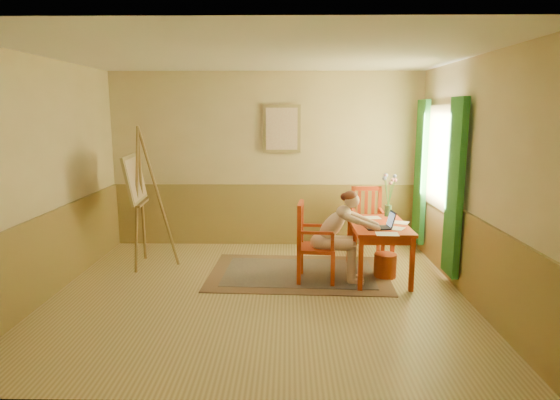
{
  "coord_description": "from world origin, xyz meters",
  "views": [
    {
      "loc": [
        0.35,
        -5.62,
        2.18
      ],
      "look_at": [
        0.25,
        0.55,
        1.05
      ],
      "focal_mm": 31.27,
      "sensor_mm": 36.0,
      "label": 1
    }
  ],
  "objects_px": {
    "chair_left": "(313,242)",
    "figure": "(338,232)",
    "easel": "(138,184)",
    "table": "(379,230)",
    "laptop": "(382,225)",
    "chair_back": "(367,222)"
  },
  "relations": [
    {
      "from": "figure",
      "to": "laptop",
      "type": "relative_size",
      "value": 3.14
    },
    {
      "from": "table",
      "to": "figure",
      "type": "relative_size",
      "value": 1.0
    },
    {
      "from": "table",
      "to": "laptop",
      "type": "distance_m",
      "value": 0.28
    },
    {
      "from": "table",
      "to": "chair_back",
      "type": "height_order",
      "value": "chair_back"
    },
    {
      "from": "table",
      "to": "laptop",
      "type": "bearing_deg",
      "value": -92.09
    },
    {
      "from": "figure",
      "to": "laptop",
      "type": "xyz_separation_m",
      "value": [
        0.55,
        -0.03,
        0.1
      ]
    },
    {
      "from": "table",
      "to": "easel",
      "type": "xyz_separation_m",
      "value": [
        -3.29,
        0.42,
        0.54
      ]
    },
    {
      "from": "chair_left",
      "to": "chair_back",
      "type": "xyz_separation_m",
      "value": [
        0.88,
        1.14,
        0.01
      ]
    },
    {
      "from": "chair_left",
      "to": "figure",
      "type": "xyz_separation_m",
      "value": [
        0.32,
        -0.03,
        0.14
      ]
    },
    {
      "from": "chair_back",
      "to": "chair_left",
      "type": "bearing_deg",
      "value": -127.68
    },
    {
      "from": "chair_back",
      "to": "easel",
      "type": "bearing_deg",
      "value": -171.0
    },
    {
      "from": "chair_back",
      "to": "easel",
      "type": "xyz_separation_m",
      "value": [
        -3.29,
        -0.52,
        0.65
      ]
    },
    {
      "from": "figure",
      "to": "easel",
      "type": "height_order",
      "value": "easel"
    },
    {
      "from": "chair_left",
      "to": "easel",
      "type": "xyz_separation_m",
      "value": [
        -2.41,
        0.61,
        0.66
      ]
    },
    {
      "from": "table",
      "to": "easel",
      "type": "height_order",
      "value": "easel"
    },
    {
      "from": "table",
      "to": "laptop",
      "type": "height_order",
      "value": "laptop"
    },
    {
      "from": "table",
      "to": "figure",
      "type": "xyz_separation_m",
      "value": [
        -0.55,
        -0.22,
        0.03
      ]
    },
    {
      "from": "chair_back",
      "to": "figure",
      "type": "distance_m",
      "value": 1.29
    },
    {
      "from": "chair_left",
      "to": "easel",
      "type": "relative_size",
      "value": 0.52
    },
    {
      "from": "table",
      "to": "chair_left",
      "type": "bearing_deg",
      "value": -167.45
    },
    {
      "from": "chair_left",
      "to": "chair_back",
      "type": "bearing_deg",
      "value": 52.32
    },
    {
      "from": "chair_back",
      "to": "laptop",
      "type": "height_order",
      "value": "chair_back"
    }
  ]
}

